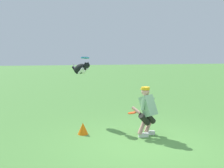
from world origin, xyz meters
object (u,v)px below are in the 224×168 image
object	(u,v)px
dog	(81,69)
training_cone	(83,128)
person	(147,110)
frisbee_flying	(85,58)
frisbee_held	(132,113)

from	to	relation	value
dog	training_cone	size ratio (longest dim) A/B	2.89
person	frisbee_flying	world-z (taller)	frisbee_flying
person	frisbee_flying	distance (m)	2.60
person	dog	size ratio (longest dim) A/B	1.41
person	training_cone	xyz separation A→B (m)	(1.65, -0.40, -0.54)
frisbee_held	training_cone	distance (m)	1.39
dog	training_cone	bearing A→B (deg)	-30.56
dog	frisbee_held	size ratio (longest dim) A/B	3.87
person	frisbee_held	distance (m)	0.40
person	training_cone	distance (m)	1.79
frisbee_flying	training_cone	bearing A→B (deg)	82.77
frisbee_flying	frisbee_held	bearing A→B (deg)	125.03
frisbee_flying	training_cone	size ratio (longest dim) A/B	0.83
dog	training_cone	distance (m)	2.15
frisbee_flying	training_cone	world-z (taller)	frisbee_flying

